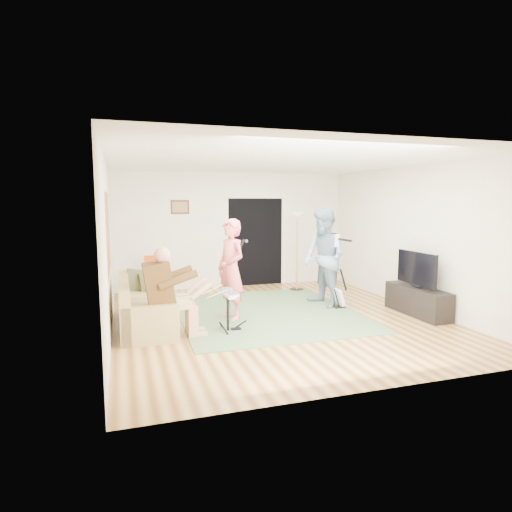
% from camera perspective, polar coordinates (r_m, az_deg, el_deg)
% --- Properties ---
extents(floor, '(6.00, 6.00, 0.00)m').
position_cam_1_polar(floor, '(7.55, 2.87, -8.32)').
color(floor, brown).
rests_on(floor, ground).
extents(walls, '(5.50, 6.00, 2.70)m').
position_cam_1_polar(walls, '(7.31, 2.94, 1.93)').
color(walls, white).
rests_on(walls, floor).
extents(ceiling, '(6.00, 6.00, 0.00)m').
position_cam_1_polar(ceiling, '(7.30, 3.01, 12.54)').
color(ceiling, white).
rests_on(ceiling, walls).
extents(window_blinds, '(0.00, 2.05, 2.05)m').
position_cam_1_polar(window_blinds, '(7.03, -19.14, 2.95)').
color(window_blinds, '#97592E').
rests_on(window_blinds, walls).
extents(doorway, '(2.10, 0.00, 2.10)m').
position_cam_1_polar(doorway, '(10.33, -0.05, 1.87)').
color(doorway, black).
rests_on(doorway, walls).
extents(picture_frame, '(0.42, 0.03, 0.32)m').
position_cam_1_polar(picture_frame, '(9.88, -10.11, 6.44)').
color(picture_frame, '#3F2314').
rests_on(picture_frame, walls).
extents(area_rug, '(3.23, 3.64, 0.02)m').
position_cam_1_polar(area_rug, '(7.91, 1.39, -7.52)').
color(area_rug, '#49683F').
rests_on(area_rug, floor).
extents(sofa, '(0.82, 1.99, 0.81)m').
position_cam_1_polar(sofa, '(7.23, -15.08, -7.08)').
color(sofa, tan).
rests_on(sofa, floor).
extents(drummer, '(0.89, 0.50, 1.37)m').
position_cam_1_polar(drummer, '(6.57, -11.21, -6.05)').
color(drummer, '#543817').
rests_on(drummer, sofa).
extents(drum_kit, '(0.36, 0.64, 0.66)m').
position_cam_1_polar(drum_kit, '(6.78, -3.77, -7.64)').
color(drum_kit, black).
rests_on(drum_kit, floor).
extents(singer, '(0.61, 0.74, 1.74)m').
position_cam_1_polar(singer, '(7.36, -3.37, -1.80)').
color(singer, '#E56367').
rests_on(singer, floor).
extents(microphone, '(0.06, 0.06, 0.24)m').
position_cam_1_polar(microphone, '(7.36, -1.89, 1.57)').
color(microphone, black).
rests_on(microphone, singer).
extents(guitarist, '(0.85, 1.02, 1.90)m').
position_cam_1_polar(guitarist, '(8.33, 9.06, -0.25)').
color(guitarist, slate).
rests_on(guitarist, floor).
extents(guitar_held, '(0.14, 0.60, 0.26)m').
position_cam_1_polar(guitar_held, '(8.38, 10.33, 2.13)').
color(guitar_held, white).
rests_on(guitar_held, guitarist).
extents(guitar_spare, '(0.27, 0.25, 0.76)m').
position_cam_1_polar(guitar_spare, '(8.35, 11.04, -5.38)').
color(guitar_spare, black).
rests_on(guitar_spare, floor).
extents(torchiere_lamp, '(0.32, 0.32, 1.79)m').
position_cam_1_polar(torchiere_lamp, '(9.75, 5.54, 2.54)').
color(torchiere_lamp, black).
rests_on(torchiere_lamp, floor).
extents(dining_chair, '(0.46, 0.48, 0.91)m').
position_cam_1_polar(dining_chair, '(9.14, -13.62, -3.68)').
color(dining_chair, beige).
rests_on(dining_chair, floor).
extents(tv_cabinet, '(0.40, 1.40, 0.50)m').
position_cam_1_polar(tv_cabinet, '(8.27, 20.72, -5.62)').
color(tv_cabinet, black).
rests_on(tv_cabinet, floor).
extents(television, '(0.06, 0.99, 0.59)m').
position_cam_1_polar(television, '(8.13, 20.64, -1.53)').
color(television, black).
rests_on(television, tv_cabinet).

